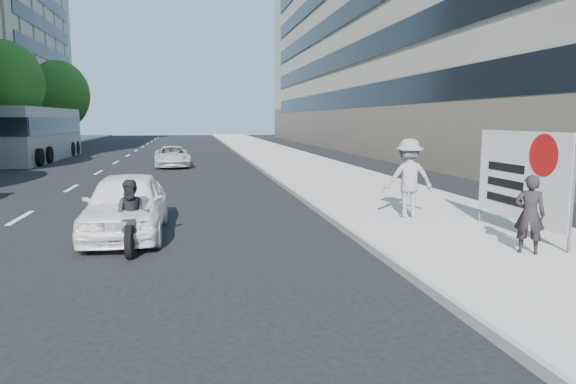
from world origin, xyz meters
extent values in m
plane|color=black|center=(0.00, 0.00, 0.00)|extent=(160.00, 160.00, 0.00)
cube|color=#ABA8A0|center=(4.00, 20.00, 0.07)|extent=(5.00, 120.00, 0.15)
cube|color=gray|center=(17.00, 32.00, 10.00)|extent=(14.00, 70.00, 20.00)
cylinder|color=#382616|center=(-13.70, 30.00, 1.49)|extent=(0.30, 0.30, 2.97)
ellipsoid|color=#204D14|center=(-13.70, 30.00, 4.89)|extent=(4.80, 4.80, 5.52)
cylinder|color=#382616|center=(-13.70, 44.00, 1.31)|extent=(0.30, 0.30, 2.62)
ellipsoid|color=#204D14|center=(-13.70, 44.00, 4.79)|extent=(5.40, 5.40, 6.21)
imported|color=slate|center=(3.32, 5.50, 1.14)|extent=(1.33, 0.83, 1.97)
imported|color=black|center=(4.04, 1.78, 0.88)|extent=(0.63, 0.59, 1.45)
cylinder|color=#4C4C4C|center=(4.80, 1.66, 1.25)|extent=(0.06, 0.06, 2.20)
cylinder|color=#4C4C4C|center=(4.80, 4.66, 1.25)|extent=(0.06, 0.06, 2.20)
cube|color=silver|center=(4.78, 3.16, 1.40)|extent=(0.04, 3.00, 1.90)
cylinder|color=#A50C0C|center=(4.75, 2.46, 1.90)|extent=(0.01, 0.84, 0.84)
cube|color=black|center=(4.75, 3.66, 1.55)|extent=(0.01, 1.30, 0.18)
cube|color=black|center=(4.75, 3.66, 1.20)|extent=(0.01, 1.30, 0.18)
cube|color=black|center=(4.75, 3.66, 0.85)|extent=(0.01, 1.30, 0.18)
imported|color=white|center=(-3.47, 5.38, 0.71)|extent=(1.69, 4.16, 1.41)
imported|color=silver|center=(-3.04, 22.37, 0.56)|extent=(2.14, 4.18, 1.13)
cylinder|color=black|center=(-3.18, 3.30, 0.32)|extent=(0.15, 0.65, 0.64)
cylinder|color=black|center=(-3.18, 4.70, 0.32)|extent=(0.15, 0.65, 0.64)
cube|color=black|center=(-3.18, 4.00, 0.55)|extent=(0.31, 1.21, 0.35)
imported|color=black|center=(-3.18, 3.90, 0.71)|extent=(0.72, 0.57, 1.42)
cube|color=gray|center=(-11.53, 28.56, 1.65)|extent=(2.76, 12.05, 3.30)
cube|color=black|center=(-12.80, 28.56, 2.20)|extent=(0.31, 11.50, 1.00)
cube|color=black|center=(-10.26, 28.56, 2.20)|extent=(0.31, 11.50, 1.00)
cube|color=black|center=(-11.53, 22.54, 2.20)|extent=(2.40, 0.11, 1.00)
cylinder|color=black|center=(-10.28, 24.06, 0.50)|extent=(0.27, 1.01, 1.00)
cylinder|color=black|center=(-12.78, 26.06, 0.50)|extent=(0.27, 1.01, 1.00)
cylinder|color=black|center=(-10.28, 26.06, 0.50)|extent=(0.27, 1.01, 1.00)
cylinder|color=black|center=(-12.78, 32.06, 0.50)|extent=(0.27, 1.01, 1.00)
cylinder|color=black|center=(-10.28, 32.06, 0.50)|extent=(0.27, 1.01, 1.00)
cylinder|color=black|center=(-12.78, 33.56, 0.50)|extent=(0.27, 1.01, 1.00)
cylinder|color=black|center=(-10.28, 33.56, 0.50)|extent=(0.27, 1.01, 1.00)
camera|label=1|loc=(-2.01, -6.45, 2.60)|focal=32.00mm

